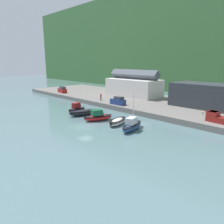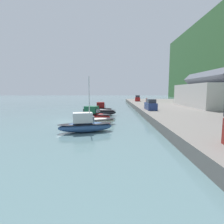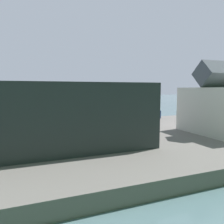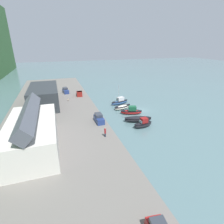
{
  "view_description": "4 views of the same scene",
  "coord_description": "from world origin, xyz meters",
  "px_view_note": "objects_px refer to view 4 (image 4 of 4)",
  "views": [
    {
      "loc": [
        32.73,
        -24.19,
        12.22
      ],
      "look_at": [
        -0.07,
        7.15,
        1.66
      ],
      "focal_mm": 35.0,
      "sensor_mm": 36.0,
      "label": 1
    },
    {
      "loc": [
        28.64,
        8.24,
        5.04
      ],
      "look_at": [
        -2.67,
        7.87,
        1.21
      ],
      "focal_mm": 28.0,
      "sensor_mm": 36.0,
      "label": 2
    },
    {
      "loc": [
        13.42,
        49.07,
        6.46
      ],
      "look_at": [
        -1.77,
        10.72,
        2.06
      ],
      "focal_mm": 35.0,
      "sensor_mm": 36.0,
      "label": 3
    },
    {
      "loc": [
        -45.44,
        25.02,
        19.89
      ],
      "look_at": [
        -4.58,
        11.55,
        2.58
      ],
      "focal_mm": 28.0,
      "sensor_mm": 36.0,
      "label": 4
    }
  ],
  "objects_px": {
    "moored_boat_1": "(138,119)",
    "parked_car_0": "(99,119)",
    "moored_boat_3": "(122,107)",
    "moored_boat_4": "(120,102)",
    "moored_boat_2": "(131,111)",
    "dog_on_quay": "(68,99)",
    "person_on_quay": "(105,132)",
    "parked_car_1": "(66,91)",
    "pickup_truck_0": "(79,94)",
    "moored_boat_0": "(143,124)"
  },
  "relations": [
    {
      "from": "moored_boat_2",
      "to": "parked_car_1",
      "type": "xyz_separation_m",
      "value": [
        25.18,
        16.98,
        1.28
      ]
    },
    {
      "from": "moored_boat_1",
      "to": "person_on_quay",
      "type": "relative_size",
      "value": 3.56
    },
    {
      "from": "moored_boat_3",
      "to": "moored_boat_4",
      "type": "xyz_separation_m",
      "value": [
        4.47,
        -0.76,
        0.32
      ]
    },
    {
      "from": "parked_car_0",
      "to": "dog_on_quay",
      "type": "bearing_deg",
      "value": -74.99
    },
    {
      "from": "moored_boat_2",
      "to": "moored_boat_3",
      "type": "bearing_deg",
      "value": 28.37
    },
    {
      "from": "parked_car_0",
      "to": "moored_boat_2",
      "type": "bearing_deg",
      "value": -157.07
    },
    {
      "from": "parked_car_1",
      "to": "pickup_truck_0",
      "type": "relative_size",
      "value": 0.91
    },
    {
      "from": "pickup_truck_0",
      "to": "moored_boat_2",
      "type": "bearing_deg",
      "value": 126.96
    },
    {
      "from": "moored_boat_0",
      "to": "parked_car_0",
      "type": "xyz_separation_m",
      "value": [
        3.91,
        10.29,
        1.23
      ]
    },
    {
      "from": "moored_boat_0",
      "to": "moored_boat_3",
      "type": "height_order",
      "value": "moored_boat_0"
    },
    {
      "from": "moored_boat_4",
      "to": "moored_boat_2",
      "type": "bearing_deg",
      "value": 165.97
    },
    {
      "from": "moored_boat_1",
      "to": "parked_car_1",
      "type": "relative_size",
      "value": 1.72
    },
    {
      "from": "moored_boat_4",
      "to": "dog_on_quay",
      "type": "bearing_deg",
      "value": 56.9
    },
    {
      "from": "moored_boat_1",
      "to": "person_on_quay",
      "type": "xyz_separation_m",
      "value": [
        -6.97,
        11.09,
        1.59
      ]
    },
    {
      "from": "moored_boat_0",
      "to": "person_on_quay",
      "type": "relative_size",
      "value": 2.41
    },
    {
      "from": "moored_boat_3",
      "to": "dog_on_quay",
      "type": "distance_m",
      "value": 18.88
    },
    {
      "from": "moored_boat_2",
      "to": "pickup_truck_0",
      "type": "height_order",
      "value": "pickup_truck_0"
    },
    {
      "from": "moored_boat_1",
      "to": "moored_boat_2",
      "type": "bearing_deg",
      "value": 7.84
    },
    {
      "from": "moored_boat_0",
      "to": "moored_boat_4",
      "type": "xyz_separation_m",
      "value": [
        18.29,
        -0.67,
        -0.02
      ]
    },
    {
      "from": "moored_boat_4",
      "to": "pickup_truck_0",
      "type": "bearing_deg",
      "value": 34.53
    },
    {
      "from": "moored_boat_3",
      "to": "parked_car_1",
      "type": "height_order",
      "value": "parked_car_1"
    },
    {
      "from": "moored_boat_3",
      "to": "parked_car_1",
      "type": "xyz_separation_m",
      "value": [
        20.29,
        16.05,
        1.56
      ]
    },
    {
      "from": "dog_on_quay",
      "to": "moored_boat_1",
      "type": "bearing_deg",
      "value": -21.79
    },
    {
      "from": "parked_car_0",
      "to": "pickup_truck_0",
      "type": "relative_size",
      "value": 0.87
    },
    {
      "from": "moored_boat_1",
      "to": "dog_on_quay",
      "type": "xyz_separation_m",
      "value": [
        20.41,
        16.33,
        0.95
      ]
    },
    {
      "from": "moored_boat_1",
      "to": "parked_car_0",
      "type": "distance_m",
      "value": 10.63
    },
    {
      "from": "moored_boat_0",
      "to": "parked_car_1",
      "type": "xyz_separation_m",
      "value": [
        34.11,
        16.14,
        1.23
      ]
    },
    {
      "from": "moored_boat_2",
      "to": "parked_car_0",
      "type": "distance_m",
      "value": 12.28
    },
    {
      "from": "moored_boat_4",
      "to": "person_on_quay",
      "type": "xyz_separation_m",
      "value": [
        -21.92,
        11.54,
        1.43
      ]
    },
    {
      "from": "moored_boat_1",
      "to": "moored_boat_4",
      "type": "bearing_deg",
      "value": 12.43
    },
    {
      "from": "moored_boat_2",
      "to": "dog_on_quay",
      "type": "distance_m",
      "value": 22.53
    },
    {
      "from": "parked_car_0",
      "to": "moored_boat_1",
      "type": "bearing_deg",
      "value": 175.62
    },
    {
      "from": "moored_boat_3",
      "to": "moored_boat_4",
      "type": "bearing_deg",
      "value": -28.7
    },
    {
      "from": "moored_boat_2",
      "to": "dog_on_quay",
      "type": "xyz_separation_m",
      "value": [
        14.83,
        16.95,
        0.82
      ]
    },
    {
      "from": "moored_boat_2",
      "to": "parked_car_0",
      "type": "xyz_separation_m",
      "value": [
        -5.02,
        11.13,
        1.28
      ]
    },
    {
      "from": "moored_boat_4",
      "to": "parked_car_1",
      "type": "distance_m",
      "value": 23.11
    },
    {
      "from": "moored_boat_4",
      "to": "person_on_quay",
      "type": "bearing_deg",
      "value": 137.17
    },
    {
      "from": "parked_car_0",
      "to": "dog_on_quay",
      "type": "relative_size",
      "value": 5.02
    },
    {
      "from": "moored_boat_3",
      "to": "person_on_quay",
      "type": "xyz_separation_m",
      "value": [
        -17.45,
        10.78,
        1.75
      ]
    },
    {
      "from": "moored_boat_0",
      "to": "parked_car_1",
      "type": "relative_size",
      "value": 1.17
    },
    {
      "from": "moored_boat_2",
      "to": "parked_car_0",
      "type": "height_order",
      "value": "parked_car_0"
    },
    {
      "from": "moored_boat_3",
      "to": "parked_car_1",
      "type": "distance_m",
      "value": 25.91
    },
    {
      "from": "moored_boat_3",
      "to": "person_on_quay",
      "type": "height_order",
      "value": "person_on_quay"
    },
    {
      "from": "parked_car_0",
      "to": "dog_on_quay",
      "type": "distance_m",
      "value": 20.68
    },
    {
      "from": "moored_boat_0",
      "to": "moored_boat_4",
      "type": "relative_size",
      "value": 0.74
    },
    {
      "from": "moored_boat_0",
      "to": "moored_boat_1",
      "type": "xyz_separation_m",
      "value": [
        3.35,
        -0.22,
        -0.19
      ]
    },
    {
      "from": "moored_boat_3",
      "to": "parked_car_1",
      "type": "relative_size",
      "value": 1.5
    },
    {
      "from": "moored_boat_1",
      "to": "moored_boat_4",
      "type": "distance_m",
      "value": 14.95
    },
    {
      "from": "parked_car_1",
      "to": "person_on_quay",
      "type": "bearing_deg",
      "value": 89.39
    },
    {
      "from": "moored_boat_2",
      "to": "person_on_quay",
      "type": "relative_size",
      "value": 3.15
    }
  ]
}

